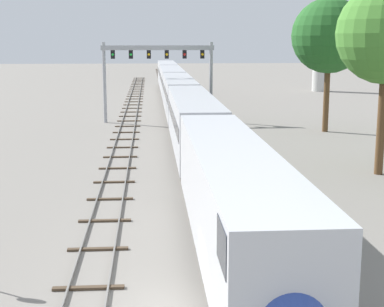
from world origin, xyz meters
The scene contains 5 objects.
track_main centered at (2.00, 60.00, 0.07)m, with size 2.60×200.00×0.16m.
track_near centered at (-3.50, 40.00, 0.07)m, with size 2.60×160.00×0.16m.
passenger_train centered at (2.00, 46.02, 2.61)m, with size 3.04×104.70×4.80m.
signal_gantry centered at (-0.25, 45.35, 6.32)m, with size 12.10×0.49×8.59m.
trackside_tree_left centered at (15.92, 37.38, 9.19)m, with size 7.13×7.13×12.79m.
Camera 1 is at (-1.18, -18.05, 8.93)m, focal length 54.60 mm.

